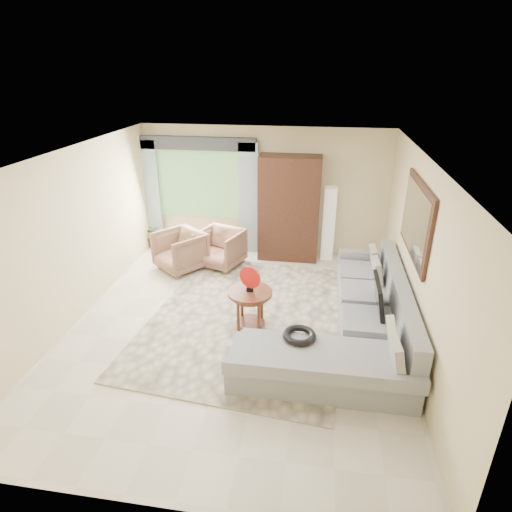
% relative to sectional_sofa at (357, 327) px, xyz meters
% --- Properties ---
extents(ground, '(6.00, 6.00, 0.00)m').
position_rel_sectional_sofa_xyz_m(ground, '(-1.78, 0.18, -0.28)').
color(ground, silver).
rests_on(ground, ground).
extents(area_rug, '(3.37, 4.27, 0.02)m').
position_rel_sectional_sofa_xyz_m(area_rug, '(-1.62, 0.47, -0.27)').
color(area_rug, beige).
rests_on(area_rug, ground).
extents(sectional_sofa, '(2.30, 3.46, 0.90)m').
position_rel_sectional_sofa_xyz_m(sectional_sofa, '(0.00, 0.00, 0.00)').
color(sectional_sofa, gray).
rests_on(sectional_sofa, ground).
extents(tv_screen, '(0.14, 0.74, 0.48)m').
position_rel_sectional_sofa_xyz_m(tv_screen, '(0.27, 0.17, 0.44)').
color(tv_screen, black).
rests_on(tv_screen, sectional_sofa).
extents(garden_hose, '(0.43, 0.43, 0.09)m').
position_rel_sectional_sofa_xyz_m(garden_hose, '(-0.78, -0.70, 0.26)').
color(garden_hose, black).
rests_on(garden_hose, sectional_sofa).
extents(coffee_table, '(0.66, 0.66, 0.66)m').
position_rel_sectional_sofa_xyz_m(coffee_table, '(-1.56, 0.13, 0.06)').
color(coffee_table, '#461D12').
rests_on(coffee_table, ground).
extents(red_disc, '(0.32, 0.15, 0.34)m').
position_rel_sectional_sofa_xyz_m(red_disc, '(-1.56, 0.13, 0.60)').
color(red_disc, red).
rests_on(red_disc, coffee_table).
extents(armchair_left, '(1.16, 1.17, 0.77)m').
position_rel_sectional_sofa_xyz_m(armchair_left, '(-3.25, 1.99, 0.10)').
color(armchair_left, '#997053').
rests_on(armchair_left, ground).
extents(armchair_right, '(1.02, 1.03, 0.74)m').
position_rel_sectional_sofa_xyz_m(armchair_right, '(-2.52, 2.27, 0.09)').
color(armchair_right, '#91654F').
rests_on(armchair_right, ground).
extents(potted_plant, '(0.56, 0.51, 0.53)m').
position_rel_sectional_sofa_xyz_m(potted_plant, '(-4.15, 2.99, -0.02)').
color(potted_plant, '#999999').
rests_on(potted_plant, ground).
extents(armoire, '(1.20, 0.55, 2.10)m').
position_rel_sectional_sofa_xyz_m(armoire, '(-1.23, 2.90, 0.77)').
color(armoire, '#321A10').
rests_on(armoire, ground).
extents(floor_lamp, '(0.24, 0.24, 1.50)m').
position_rel_sectional_sofa_xyz_m(floor_lamp, '(-0.43, 2.96, 0.47)').
color(floor_lamp, silver).
rests_on(floor_lamp, ground).
extents(window, '(1.80, 0.04, 1.40)m').
position_rel_sectional_sofa_xyz_m(window, '(-3.13, 3.15, 1.12)').
color(window, '#669E59').
rests_on(window, wall_back).
extents(curtain_left, '(0.40, 0.08, 2.30)m').
position_rel_sectional_sofa_xyz_m(curtain_left, '(-4.18, 3.06, 0.87)').
color(curtain_left, '#9EB7CC').
rests_on(curtain_left, ground).
extents(curtain_right, '(0.40, 0.08, 2.30)m').
position_rel_sectional_sofa_xyz_m(curtain_right, '(-2.08, 3.06, 0.87)').
color(curtain_right, '#9EB7CC').
rests_on(curtain_right, ground).
extents(valance, '(2.40, 0.12, 0.26)m').
position_rel_sectional_sofa_xyz_m(valance, '(-3.13, 3.08, 1.97)').
color(valance, '#1E232D').
rests_on(valance, wall_back).
extents(wall_mirror, '(0.05, 1.70, 1.05)m').
position_rel_sectional_sofa_xyz_m(wall_mirror, '(0.68, 0.53, 1.47)').
color(wall_mirror, black).
rests_on(wall_mirror, wall_right).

